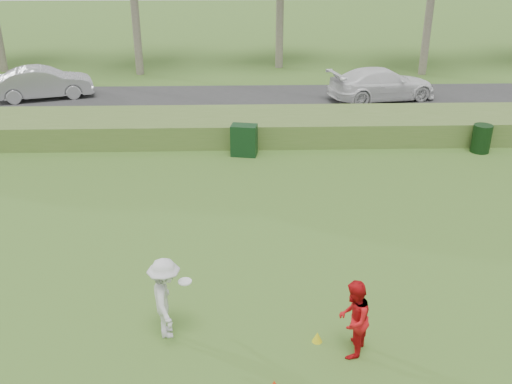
{
  "coord_description": "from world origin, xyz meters",
  "views": [
    {
      "loc": [
        -0.41,
        -9.39,
        7.49
      ],
      "look_at": [
        0.0,
        4.0,
        1.3
      ],
      "focal_mm": 40.0,
      "sensor_mm": 36.0,
      "label": 1
    }
  ],
  "objects_px": {
    "player_white": "(166,298)",
    "trash_bin": "(481,139)",
    "car_right": "(382,84)",
    "car_mid": "(44,83)",
    "player_red": "(353,319)",
    "cone_yellow": "(317,337)",
    "utility_cabinet": "(244,140)"
  },
  "relations": [
    {
      "from": "player_white",
      "to": "cone_yellow",
      "type": "relative_size",
      "value": 7.63
    },
    {
      "from": "utility_cabinet",
      "to": "player_red",
      "type": "bearing_deg",
      "value": -68.88
    },
    {
      "from": "cone_yellow",
      "to": "car_right",
      "type": "distance_m",
      "value": 18.27
    },
    {
      "from": "car_right",
      "to": "cone_yellow",
      "type": "bearing_deg",
      "value": 149.5
    },
    {
      "from": "player_red",
      "to": "car_right",
      "type": "relative_size",
      "value": 0.31
    },
    {
      "from": "player_white",
      "to": "cone_yellow",
      "type": "height_order",
      "value": "player_white"
    },
    {
      "from": "cone_yellow",
      "to": "trash_bin",
      "type": "xyz_separation_m",
      "value": [
        7.37,
        10.47,
        0.4
      ]
    },
    {
      "from": "player_red",
      "to": "cone_yellow",
      "type": "distance_m",
      "value": 0.98
    },
    {
      "from": "cone_yellow",
      "to": "car_mid",
      "type": "relative_size",
      "value": 0.05
    },
    {
      "from": "player_white",
      "to": "car_right",
      "type": "distance_m",
      "value": 19.03
    },
    {
      "from": "utility_cabinet",
      "to": "cone_yellow",
      "type": "bearing_deg",
      "value": -71.81
    },
    {
      "from": "player_white",
      "to": "car_right",
      "type": "bearing_deg",
      "value": -35.41
    },
    {
      "from": "player_red",
      "to": "player_white",
      "type": "bearing_deg",
      "value": -77.14
    },
    {
      "from": "car_right",
      "to": "player_red",
      "type": "bearing_deg",
      "value": 151.62
    },
    {
      "from": "player_white",
      "to": "player_red",
      "type": "xyz_separation_m",
      "value": [
        3.6,
        -0.69,
        -0.06
      ]
    },
    {
      "from": "utility_cabinet",
      "to": "car_right",
      "type": "relative_size",
      "value": 0.22
    },
    {
      "from": "utility_cabinet",
      "to": "trash_bin",
      "type": "height_order",
      "value": "utility_cabinet"
    },
    {
      "from": "car_right",
      "to": "utility_cabinet",
      "type": "bearing_deg",
      "value": 123.2
    },
    {
      "from": "player_red",
      "to": "car_right",
      "type": "bearing_deg",
      "value": -171.05
    },
    {
      "from": "player_white",
      "to": "trash_bin",
      "type": "xyz_separation_m",
      "value": [
        10.37,
        10.13,
        -0.35
      ]
    },
    {
      "from": "player_white",
      "to": "car_mid",
      "type": "relative_size",
      "value": 0.38
    },
    {
      "from": "utility_cabinet",
      "to": "car_right",
      "type": "distance_m",
      "value": 9.71
    },
    {
      "from": "player_white",
      "to": "cone_yellow",
      "type": "distance_m",
      "value": 3.11
    },
    {
      "from": "utility_cabinet",
      "to": "car_mid",
      "type": "bearing_deg",
      "value": 151.53
    },
    {
      "from": "cone_yellow",
      "to": "car_mid",
      "type": "xyz_separation_m",
      "value": [
        -10.85,
        18.19,
        0.69
      ]
    },
    {
      "from": "player_red",
      "to": "cone_yellow",
      "type": "xyz_separation_m",
      "value": [
        -0.61,
        0.35,
        -0.69
      ]
    },
    {
      "from": "trash_bin",
      "to": "car_right",
      "type": "xyz_separation_m",
      "value": [
        -2.06,
        7.0,
        0.29
      ]
    },
    {
      "from": "car_mid",
      "to": "car_right",
      "type": "height_order",
      "value": "car_mid"
    },
    {
      "from": "car_mid",
      "to": "car_right",
      "type": "distance_m",
      "value": 16.17
    },
    {
      "from": "player_white",
      "to": "utility_cabinet",
      "type": "bearing_deg",
      "value": -18.93
    },
    {
      "from": "player_white",
      "to": "trash_bin",
      "type": "distance_m",
      "value": 14.5
    },
    {
      "from": "player_white",
      "to": "player_red",
      "type": "distance_m",
      "value": 3.67
    }
  ]
}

